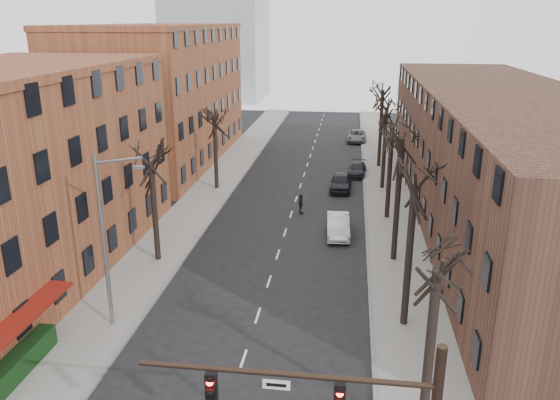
% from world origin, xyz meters
% --- Properties ---
extents(sidewalk_left, '(4.00, 90.00, 0.15)m').
position_xyz_m(sidewalk_left, '(-8.00, 35.00, 0.07)').
color(sidewalk_left, gray).
rests_on(sidewalk_left, ground).
extents(sidewalk_right, '(4.00, 90.00, 0.15)m').
position_xyz_m(sidewalk_right, '(8.00, 35.00, 0.07)').
color(sidewalk_right, gray).
rests_on(sidewalk_right, ground).
extents(building_left_far, '(12.00, 28.00, 14.00)m').
position_xyz_m(building_left_far, '(-16.00, 44.00, 7.00)').
color(building_left_far, brown).
rests_on(building_left_far, ground).
extents(building_right, '(12.00, 50.00, 10.00)m').
position_xyz_m(building_right, '(16.00, 30.00, 5.00)').
color(building_right, '#4F3425').
rests_on(building_right, ground).
extents(awning_left, '(1.20, 7.00, 0.15)m').
position_xyz_m(awning_left, '(-9.40, 6.00, 0.00)').
color(awning_left, maroon).
rests_on(awning_left, ground).
extents(hedge, '(0.80, 6.00, 1.00)m').
position_xyz_m(hedge, '(-9.50, 5.00, 0.65)').
color(hedge, '#153813').
rests_on(hedge, sidewalk_left).
extents(tree_right_b, '(5.20, 5.20, 10.80)m').
position_xyz_m(tree_right_b, '(7.60, 12.00, 0.00)').
color(tree_right_b, black).
rests_on(tree_right_b, ground).
extents(tree_right_c, '(5.20, 5.20, 11.60)m').
position_xyz_m(tree_right_c, '(7.60, 20.00, 0.00)').
color(tree_right_c, black).
rests_on(tree_right_c, ground).
extents(tree_right_d, '(5.20, 5.20, 10.00)m').
position_xyz_m(tree_right_d, '(7.60, 28.00, 0.00)').
color(tree_right_d, black).
rests_on(tree_right_d, ground).
extents(tree_right_e, '(5.20, 5.20, 10.80)m').
position_xyz_m(tree_right_e, '(7.60, 36.00, 0.00)').
color(tree_right_e, black).
rests_on(tree_right_e, ground).
extents(tree_right_f, '(5.20, 5.20, 11.60)m').
position_xyz_m(tree_right_f, '(7.60, 44.00, 0.00)').
color(tree_right_f, black).
rests_on(tree_right_f, ground).
extents(tree_left_a, '(5.20, 5.20, 9.50)m').
position_xyz_m(tree_left_a, '(-7.60, 18.00, 0.00)').
color(tree_left_a, black).
rests_on(tree_left_a, ground).
extents(tree_left_b, '(5.20, 5.20, 9.50)m').
position_xyz_m(tree_left_b, '(-7.60, 34.00, 0.00)').
color(tree_left_b, black).
rests_on(tree_left_b, ground).
extents(streetlight, '(2.45, 0.22, 9.03)m').
position_xyz_m(streetlight, '(-7.03, 10.00, 5.01)').
color(streetlight, slate).
rests_on(streetlight, ground).
extents(silver_sedan, '(1.86, 4.64, 1.50)m').
position_xyz_m(silver_sedan, '(3.87, 23.99, 0.75)').
color(silver_sedan, silver).
rests_on(silver_sedan, ground).
extents(parked_car_near, '(2.02, 4.65, 1.56)m').
position_xyz_m(parked_car_near, '(3.80, 35.15, 0.78)').
color(parked_car_near, black).
rests_on(parked_car_near, ground).
extents(parked_car_mid, '(2.04, 4.35, 1.23)m').
position_xyz_m(parked_car_mid, '(5.30, 40.45, 0.61)').
color(parked_car_mid, black).
rests_on(parked_car_mid, ground).
extents(parked_car_far, '(2.51, 5.21, 1.43)m').
position_xyz_m(parked_car_far, '(5.30, 56.66, 0.72)').
color(parked_car_far, slate).
rests_on(parked_car_far, ground).
extents(pedestrian_crossing, '(0.61, 1.03, 1.64)m').
position_xyz_m(pedestrian_crossing, '(0.76, 28.23, 0.82)').
color(pedestrian_crossing, black).
rests_on(pedestrian_crossing, ground).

